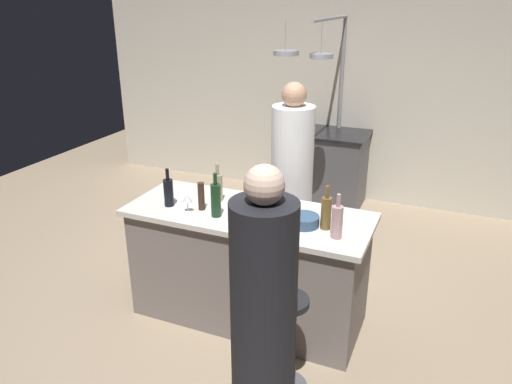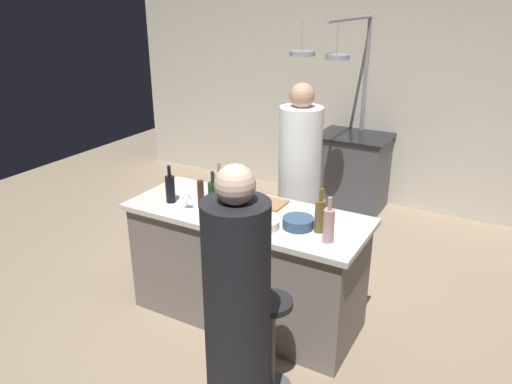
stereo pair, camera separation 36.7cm
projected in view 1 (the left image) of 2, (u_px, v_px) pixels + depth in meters
The scene contains 19 objects.
ground_plane at pixel (249, 315), 3.91m from camera, with size 9.00×9.00×0.00m, color gray.
back_wall at pixel (344, 91), 5.87m from camera, with size 6.40×0.16×2.60m, color beige.
kitchen_island at pixel (248, 265), 3.75m from camera, with size 1.80×0.72×0.90m.
stove_range at pixel (331, 169), 5.84m from camera, with size 0.80×0.64×0.89m.
chef at pixel (291, 188), 4.30m from camera, with size 0.36×0.36×1.72m.
bar_stool_right at pixel (287, 340), 3.05m from camera, with size 0.28×0.28×0.68m.
guest_right at pixel (263, 324), 2.58m from camera, with size 0.35×0.35×1.64m.
overhead_pot_rack at pixel (323, 74), 5.14m from camera, with size 0.58×1.30×2.17m.
cutting_board at pixel (264, 202), 3.73m from camera, with size 0.32×0.22×0.02m, color #997047.
pepper_mill at pixel (201, 196), 3.58m from camera, with size 0.05×0.05×0.21m, color #382319.
wine_bottle_rose at pixel (337, 221), 3.16m from camera, with size 0.07×0.07×0.30m.
wine_bottle_dark at pixel (169, 192), 3.65m from camera, with size 0.07×0.07×0.29m.
wine_bottle_amber at pixel (326, 212), 3.28m from camera, with size 0.07×0.07×0.31m.
wine_bottle_white at pixel (218, 187), 3.74m from camera, with size 0.07×0.07×0.29m.
wine_bottle_red at pixel (216, 200), 3.46m from camera, with size 0.07×0.07×0.33m.
wine_glass_by_chef at pixel (243, 214), 3.29m from camera, with size 0.07×0.07×0.15m.
wine_glass_near_left_guest at pixel (187, 199), 3.54m from camera, with size 0.07×0.07×0.15m.
mixing_bowl_ceramic at pixel (272, 224), 3.33m from camera, with size 0.19×0.19×0.06m, color silver.
mixing_bowl_blue at pixel (304, 221), 3.36m from camera, with size 0.21×0.21×0.07m, color #334C6B.
Camera 1 is at (1.32, -2.99, 2.37)m, focal length 34.55 mm.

